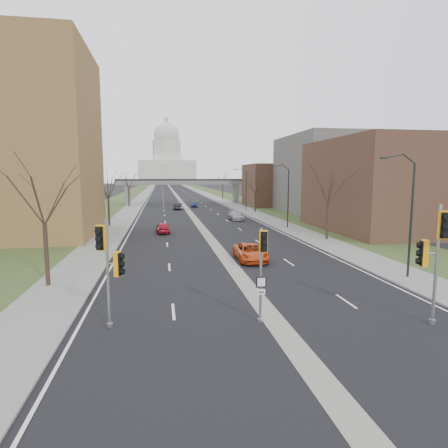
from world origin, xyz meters
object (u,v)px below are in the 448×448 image
object	(u,v)px
car_left_near	(163,228)
car_right_mid	(236,216)
signal_pole_left	(109,258)
signal_pole_median	(262,259)
car_right_near	(250,252)
car_left_far	(178,206)
car_right_far	(194,204)
signal_pole_right	(434,247)

from	to	relation	value
car_left_near	car_right_mid	bearing A→B (deg)	-137.48
signal_pole_left	signal_pole_median	distance (m)	7.25
car_right_near	car_right_mid	distance (m)	29.67
car_right_near	car_left_far	bearing A→B (deg)	95.68
signal_pole_left	signal_pole_median	world-z (taller)	signal_pole_left
signal_pole_median	car_left_far	size ratio (longest dim) A/B	1.09
signal_pole_left	car_left_far	bearing A→B (deg)	104.29
car_right_near	car_right_far	size ratio (longest dim) A/B	1.40
signal_pole_median	car_left_near	bearing A→B (deg)	100.91
signal_pole_right	car_left_far	distance (m)	66.31
signal_pole_left	car_left_near	distance (m)	30.51
signal_pole_left	car_right_far	distance (m)	69.89
car_left_far	car_left_near	bearing A→B (deg)	91.28
car_right_mid	car_right_far	xyz separation A→B (m)	(-4.60, 26.63, -0.08)
car_right_mid	car_right_near	bearing A→B (deg)	-101.77
car_left_near	car_right_mid	size ratio (longest dim) A/B	0.84
signal_pole_left	car_left_far	xyz separation A→B (m)	(5.98, 63.47, -2.75)
car_right_mid	signal_pole_right	bearing A→B (deg)	-91.92
car_left_near	signal_pole_median	bearing A→B (deg)	95.45
signal_pole_left	signal_pole_right	size ratio (longest dim) A/B	0.89
signal_pole_left	car_left_near	size ratio (longest dim) A/B	1.30
car_right_near	car_right_mid	world-z (taller)	car_right_near
car_left_near	car_right_mid	xyz separation A→B (m)	(11.97, 12.22, 0.01)
car_right_near	signal_pole_right	bearing A→B (deg)	-69.64
car_right_far	signal_pole_left	bearing A→B (deg)	-93.56
signal_pole_median	car_right_mid	size ratio (longest dim) A/B	0.98
car_right_near	car_left_near	bearing A→B (deg)	114.47
signal_pole_median	car_right_far	world-z (taller)	signal_pole_median
car_left_far	car_right_mid	bearing A→B (deg)	119.37
car_left_near	car_right_far	distance (m)	39.54
signal_pole_left	car_right_near	xyz separation A→B (m)	(9.98, 13.17, -2.75)
signal_pole_right	car_right_mid	distance (m)	44.71
signal_pole_left	car_left_far	size ratio (longest dim) A/B	1.22
signal_pole_left	car_right_mid	size ratio (longest dim) A/B	1.09
signal_pole_left	car_left_near	bearing A→B (deg)	104.75
signal_pole_median	car_right_near	distance (m)	14.30
signal_pole_right	car_right_mid	size ratio (longest dim) A/B	1.22
signal_pole_median	car_left_far	world-z (taller)	signal_pole_median
car_left_far	car_right_mid	xyz separation A→B (m)	(8.60, -20.98, -0.01)
car_right_far	car_right_near	bearing A→B (deg)	-85.34
car_left_far	car_right_far	world-z (taller)	car_left_far
car_left_near	car_right_far	bearing A→B (deg)	-103.81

